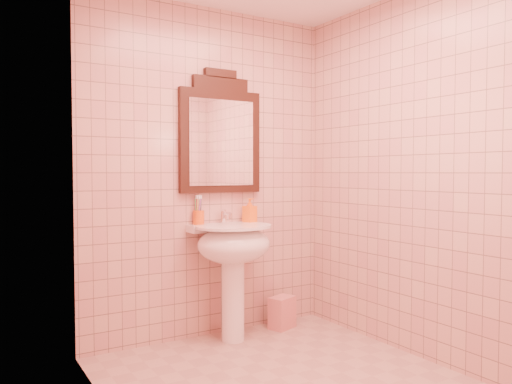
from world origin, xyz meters
TOP-DOWN VIEW (x-y plane):
  - back_wall at (0.00, 1.10)m, footprint 2.00×0.02m
  - pedestal_sink at (0.08, 0.87)m, footprint 0.58×0.58m
  - faucet at (0.08, 1.01)m, footprint 0.04×0.16m
  - mirror at (0.08, 1.07)m, footprint 0.67×0.06m
  - toothbrush_cup at (-0.12, 1.05)m, footprint 0.08×0.08m
  - soap_dispenser at (0.30, 1.01)m, footprint 0.11×0.11m
  - towel at (0.56, 0.93)m, footprint 0.24×0.20m

SIDE VIEW (x-z plane):
  - towel at x=0.56m, z-range 0.00..0.25m
  - pedestal_sink at x=0.08m, z-range 0.23..1.09m
  - toothbrush_cup at x=-0.12m, z-range 0.82..1.02m
  - faucet at x=0.08m, z-range 0.87..0.97m
  - soap_dispenser at x=0.30m, z-range 0.86..1.05m
  - back_wall at x=0.00m, z-range 0.00..2.50m
  - mirror at x=0.08m, z-range 1.06..2.00m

